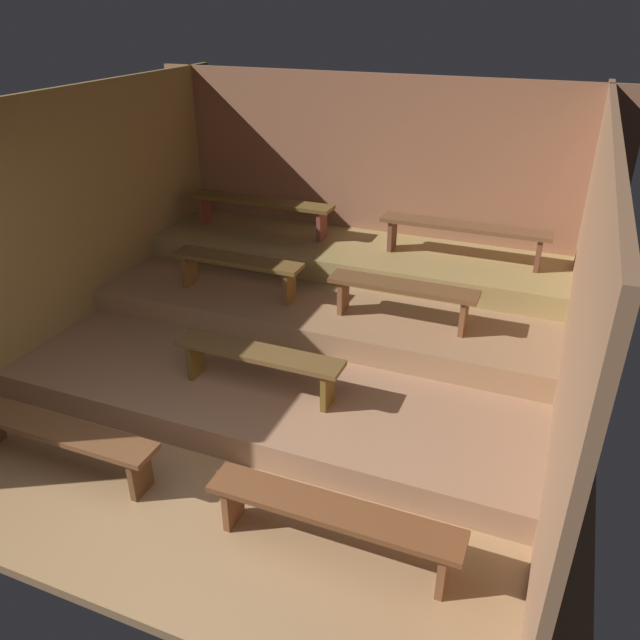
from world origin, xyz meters
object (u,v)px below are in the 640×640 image
(bench_lower_center, at_px, (258,359))
(bench_upper_right, at_px, (464,231))
(bench_floor_right, at_px, (332,516))
(bench_upper_left, at_px, (261,205))
(bench_middle_right, at_px, (402,292))
(bench_floor_left, at_px, (57,435))
(bench_middle_left, at_px, (237,265))

(bench_lower_center, height_order, bench_upper_right, bench_upper_right)
(bench_floor_right, bearing_deg, bench_lower_center, 133.11)
(bench_floor_right, height_order, bench_upper_right, bench_upper_right)
(bench_lower_center, distance_m, bench_upper_left, 2.84)
(bench_upper_right, bearing_deg, bench_middle_right, -105.16)
(bench_upper_left, bearing_deg, bench_upper_right, 0.00)
(bench_floor_right, xyz_separation_m, bench_upper_left, (-2.39, 3.77, 0.76))
(bench_middle_right, bearing_deg, bench_floor_right, -84.42)
(bench_floor_left, distance_m, bench_middle_left, 2.58)
(bench_floor_left, xyz_separation_m, bench_middle_left, (0.25, 2.52, 0.50))
(bench_lower_center, bearing_deg, bench_middle_left, 124.88)
(bench_middle_right, height_order, bench_upper_left, bench_upper_left)
(bench_middle_left, distance_m, bench_upper_left, 1.32)
(bench_middle_left, bearing_deg, bench_upper_left, 105.16)
(bench_middle_left, height_order, bench_upper_right, bench_upper_right)
(bench_floor_left, relative_size, bench_upper_right, 0.94)
(bench_floor_right, relative_size, bench_upper_right, 0.94)
(bench_middle_left, relative_size, bench_upper_left, 0.79)
(bench_upper_left, bearing_deg, bench_middle_left, -74.84)
(bench_middle_right, relative_size, bench_upper_left, 0.79)
(bench_floor_right, bearing_deg, bench_upper_left, 122.45)
(bench_floor_left, relative_size, bench_middle_left, 1.20)
(bench_floor_right, xyz_separation_m, bench_middle_right, (-0.25, 2.52, 0.50))
(bench_middle_left, distance_m, bench_middle_right, 1.81)
(bench_floor_left, bearing_deg, bench_middle_left, 84.42)
(bench_middle_right, distance_m, bench_upper_right, 1.32)
(bench_lower_center, xyz_separation_m, bench_middle_right, (0.93, 1.27, 0.25))
(bench_floor_left, xyz_separation_m, bench_middle_right, (2.06, 2.52, 0.50))
(bench_floor_left, relative_size, bench_upper_left, 0.94)
(bench_floor_left, bearing_deg, bench_upper_left, 91.38)
(bench_lower_center, bearing_deg, bench_floor_right, -46.89)
(bench_lower_center, height_order, bench_upper_left, bench_upper_left)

